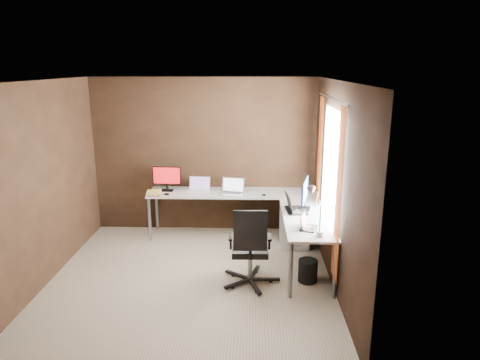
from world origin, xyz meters
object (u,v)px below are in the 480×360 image
Objects in this scene: monitor_left at (167,177)px; monitor_right at (305,192)px; office_chair at (250,262)px; book_stack at (154,193)px; laptop_silver at (232,190)px; laptop_black_small at (307,225)px; desk_lamp at (314,204)px; drawer_pedestal at (294,226)px; laptop_black_big at (294,207)px; wastebasket at (308,271)px; laptop_white at (199,188)px.

monitor_right is (2.08, -0.85, 0.03)m from monitor_left.
office_chair is at bearing -48.30° from monitor_left.
monitor_left is 0.86× the size of monitor_right.
book_stack is at bearing 136.01° from office_chair.
laptop_silver is 1.68× the size of book_stack.
laptop_black_small is 2.56m from book_stack.
desk_lamp is (0.05, -0.18, 0.33)m from laptop_black_small.
book_stack is at bearing 150.49° from desk_lamp.
drawer_pedestal is 2.50× the size of book_stack.
laptop_silver is at bearing 42.00° from laptop_black_big.
drawer_pedestal is 1.28m from laptop_black_small.
book_stack is at bearing -119.29° from monitor_left.
laptop_silver is 0.39× the size of office_chair.
laptop_black_big is 0.69× the size of desk_lamp.
laptop_silver is 1.86m from wastebasket.
laptop_black_small is 0.63m from wastebasket.
laptop_silver is (-1.03, 0.71, -0.20)m from monitor_right.
laptop_black_small reaches higher than wastebasket.
laptop_black_small is (2.03, -1.59, -0.18)m from monitor_left.
office_chair is (-0.67, -1.24, 0.00)m from drawer_pedestal.
laptop_white reaches higher than drawer_pedestal.
laptop_black_small reaches higher than book_stack.
desk_lamp is 2.08× the size of wastebasket.
office_chair is (0.29, -1.50, -0.48)m from laptop_silver.
office_chair reaches higher than drawer_pedestal.
laptop_silver is at bearing 127.01° from desk_lamp.
desk_lamp reaches higher than laptop_silver.
laptop_silver is 1.60m from office_chair.
wastebasket is at bearing -167.38° from monitor_right.
laptop_silver reaches higher than laptop_black_small.
wastebasket is at bearing -30.31° from book_stack.
monitor_right is 0.26m from laptop_black_big.
desk_lamp reaches higher than drawer_pedestal.
monitor_left is 0.44× the size of office_chair.
laptop_black_small is at bearing -170.44° from monitor_right.
laptop_black_big reaches higher than wastebasket.
laptop_black_big is (-0.16, -0.09, -0.19)m from monitor_right.
laptop_white is at bearing 51.39° from laptop_black_big.
monitor_left is 2.74m from desk_lamp.
laptop_white is at bearing 165.83° from drawer_pedestal.
wastebasket is (2.23, -1.30, -0.62)m from book_stack.
monitor_left is 2.59m from laptop_black_small.
laptop_silver is at bearing -5.04° from monitor_left.
drawer_pedestal is 1.17m from wastebasket.
drawer_pedestal is 1.61m from laptop_white.
monitor_left is at bearing 81.37° from monitor_right.
drawer_pedestal is at bearing 23.79° from monitor_right.
monitor_right reaches higher than monitor_left.
desk_lamp reaches higher than laptop_white.
drawer_pedestal is 1.96× the size of laptop_black_small.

